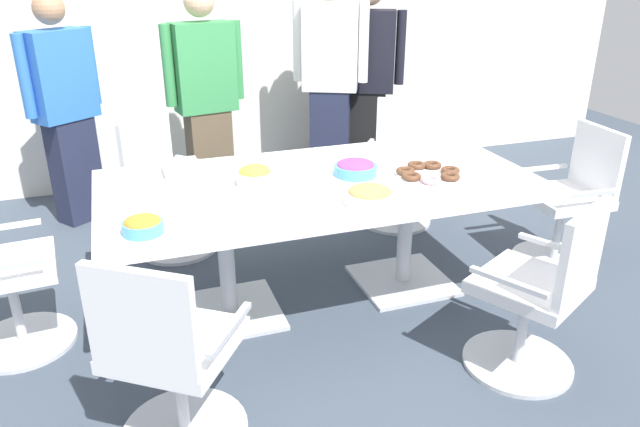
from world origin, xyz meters
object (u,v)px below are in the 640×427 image
(person_standing_0, at_px, (66,109))
(person_standing_1, at_px, (206,101))
(snack_bowl_cookies, at_px, (370,196))
(snack_bowl_chips_orange, at_px, (143,225))
(office_chair_2, at_px, (538,299))
(person_standing_3, at_px, (367,82))
(office_chair_1, at_px, (170,363))
(napkin_pile, at_px, (181,168))
(person_standing_2, at_px, (330,79))
(conference_table, at_px, (320,201))
(donut_platter, at_px, (428,173))
(office_chair_3, at_px, (569,204))
(snack_bowl_candy_mix, at_px, (356,168))
(plate_stack, at_px, (427,144))
(snack_bowl_chips_yellow, at_px, (255,176))
(office_chair_5, at_px, (168,194))
(office_chair_4, at_px, (399,170))

(person_standing_0, relative_size, person_standing_1, 0.98)
(snack_bowl_cookies, distance_m, snack_bowl_chips_orange, 1.10)
(office_chair_2, relative_size, person_standing_3, 0.52)
(office_chair_1, relative_size, napkin_pile, 4.69)
(person_standing_0, distance_m, person_standing_2, 2.04)
(conference_table, bearing_deg, office_chair_1, -136.10)
(person_standing_0, xyz_separation_m, person_standing_2, (2.04, -0.05, 0.10))
(office_chair_1, distance_m, donut_platter, 1.77)
(office_chair_3, bearing_deg, snack_bowl_candy_mix, 89.12)
(office_chair_2, height_order, plate_stack, office_chair_2)
(office_chair_3, distance_m, donut_platter, 1.16)
(snack_bowl_candy_mix, relative_size, snack_bowl_cookies, 0.98)
(snack_bowl_cookies, distance_m, plate_stack, 1.09)
(snack_bowl_chips_yellow, xyz_separation_m, plate_stack, (1.23, 0.34, -0.04))
(conference_table, relative_size, snack_bowl_cookies, 9.62)
(person_standing_1, distance_m, napkin_pile, 1.25)
(office_chair_5, xyz_separation_m, person_standing_0, (-0.61, 0.75, 0.46))
(office_chair_3, relative_size, office_chair_5, 1.00)
(office_chair_1, relative_size, office_chair_3, 1.00)
(person_standing_1, relative_size, snack_bowl_candy_mix, 6.99)
(person_standing_3, xyz_separation_m, snack_bowl_candy_mix, (-0.80, -1.71, -0.12))
(office_chair_2, height_order, office_chair_3, same)
(person_standing_1, height_order, snack_bowl_cookies, person_standing_1)
(office_chair_1, relative_size, plate_stack, 4.99)
(conference_table, relative_size, office_chair_1, 2.64)
(office_chair_5, bearing_deg, person_standing_3, 162.72)
(office_chair_4, distance_m, snack_bowl_chips_orange, 2.36)
(person_standing_0, bearing_deg, office_chair_4, 124.06)
(person_standing_2, xyz_separation_m, snack_bowl_candy_mix, (-0.45, -1.66, -0.18))
(snack_bowl_chips_orange, distance_m, plate_stack, 2.00)
(office_chair_3, bearing_deg, person_standing_2, 33.07)
(office_chair_2, height_order, snack_bowl_chips_orange, office_chair_2)
(snack_bowl_candy_mix, bearing_deg, office_chair_5, 135.58)
(office_chair_1, relative_size, office_chair_4, 1.00)
(person_standing_0, height_order, plate_stack, person_standing_0)
(person_standing_2, bearing_deg, snack_bowl_cookies, 101.42)
(person_standing_1, relative_size, person_standing_3, 0.98)
(snack_bowl_chips_orange, bearing_deg, snack_bowl_candy_mix, 18.79)
(snack_bowl_candy_mix, bearing_deg, person_standing_1, 110.66)
(office_chair_1, bearing_deg, office_chair_5, 119.73)
(snack_bowl_candy_mix, distance_m, snack_bowl_chips_orange, 1.27)
(office_chair_4, relative_size, person_standing_3, 0.52)
(snack_bowl_chips_yellow, height_order, snack_bowl_candy_mix, snack_bowl_chips_yellow)
(office_chair_3, relative_size, donut_platter, 2.50)
(office_chair_3, height_order, office_chair_5, same)
(person_standing_2, bearing_deg, person_standing_1, 32.27)
(donut_platter, bearing_deg, office_chair_4, 71.45)
(office_chair_2, relative_size, snack_bowl_chips_orange, 4.90)
(office_chair_2, bearing_deg, person_standing_3, 56.25)
(office_chair_3, xyz_separation_m, office_chair_5, (-2.46, 1.06, 0.00))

